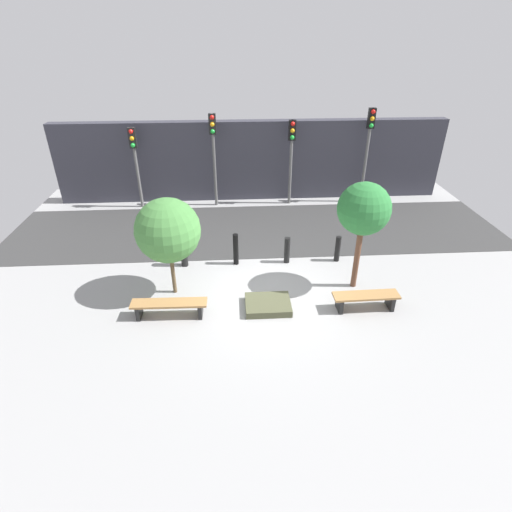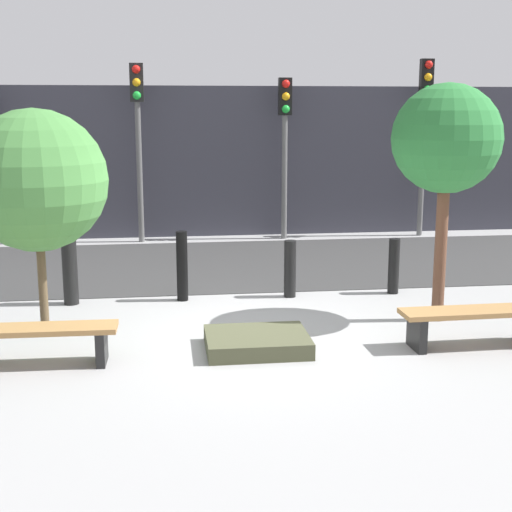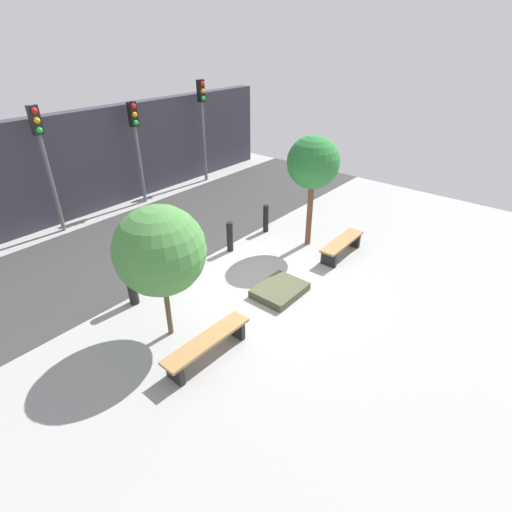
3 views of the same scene
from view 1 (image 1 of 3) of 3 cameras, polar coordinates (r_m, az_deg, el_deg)
ground_plane at (r=11.29m, az=1.45°, el=-5.60°), size 18.00×18.00×0.00m
road_strip at (r=14.92m, az=0.09°, el=3.85°), size 18.00×4.38×0.01m
building_facade at (r=17.35m, az=-0.60°, el=13.46°), size 16.20×0.50×3.29m
bench_left at (r=10.58m, az=-12.29°, el=-6.98°), size 1.95×0.45×0.45m
bench_right at (r=10.99m, az=15.39°, el=-5.87°), size 1.75×0.47×0.46m
planter_bed at (r=10.77m, az=1.72°, el=-6.97°), size 1.21×0.96×0.19m
tree_behind_left_bench at (r=10.68m, az=-12.48°, el=3.57°), size 1.73×1.73×2.81m
tree_behind_right_bench at (r=10.90m, az=15.16°, el=6.41°), size 1.41×1.41×3.13m
bollard_far_left at (r=12.58m, az=-10.31°, el=0.84°), size 0.22×0.22×1.10m
bollard_left at (r=12.49m, az=-2.91°, el=0.96°), size 0.17×0.17×1.04m
bollard_center at (r=12.64m, az=4.46°, el=0.83°), size 0.18×0.18×0.87m
bollard_right at (r=12.96m, az=11.57°, el=1.02°), size 0.17×0.17×0.86m
traffic_light_west at (r=16.85m, az=-16.95°, el=13.86°), size 0.28×0.27×3.24m
traffic_light_mid_west at (r=16.36m, az=-6.11°, el=15.62°), size 0.28×0.27×3.72m
traffic_light_mid_east at (r=16.56m, az=5.09°, el=15.21°), size 0.28×0.27×3.44m
traffic_light_east at (r=17.22m, az=15.79°, el=15.74°), size 0.28×0.27×3.86m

